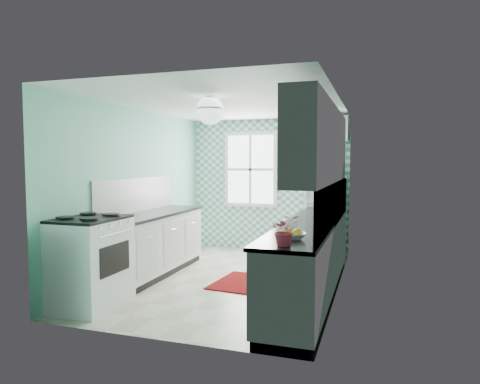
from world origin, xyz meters
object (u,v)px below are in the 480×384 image
(ceiling_light, at_px, (210,110))
(fruit_bowl, at_px, (292,236))
(fridge, at_px, (324,217))
(sink, at_px, (322,213))
(microwave, at_px, (325,166))
(stove, at_px, (90,261))
(potted_plant, at_px, (285,230))

(ceiling_light, xyz_separation_m, fruit_bowl, (1.20, -0.85, -1.35))
(fridge, relative_size, fruit_bowl, 5.41)
(fruit_bowl, bearing_deg, fridge, 91.51)
(sink, xyz_separation_m, microwave, (-0.09, 1.13, 0.69))
(ceiling_light, height_order, sink, ceiling_light)
(fruit_bowl, height_order, microwave, microwave)
(stove, distance_m, fruit_bowl, 2.44)
(potted_plant, height_order, microwave, microwave)
(fridge, bearing_deg, potted_plant, -85.08)
(ceiling_light, distance_m, microwave, 2.89)
(sink, xyz_separation_m, potted_plant, (-0.00, -2.65, 0.15))
(stove, xyz_separation_m, microwave, (2.31, 3.36, 1.08))
(ceiling_light, xyz_separation_m, stove, (-1.20, -0.79, -1.78))
(sink, bearing_deg, stove, -136.03)
(sink, xyz_separation_m, fruit_bowl, (-0.00, -2.29, 0.04))
(sink, bearing_deg, potted_plant, -88.96)
(ceiling_light, distance_m, fruit_bowl, 2.00)
(fridge, bearing_deg, sink, -81.69)
(microwave, bearing_deg, potted_plant, 87.55)
(stove, height_order, potted_plant, potted_plant)
(stove, relative_size, potted_plant, 3.67)
(fridge, relative_size, stove, 1.42)
(sink, bearing_deg, fridge, 95.89)
(stove, xyz_separation_m, sink, (2.40, 2.23, 0.39))
(microwave, bearing_deg, stove, 51.70)
(fridge, height_order, potted_plant, fridge)
(ceiling_light, height_order, potted_plant, ceiling_light)
(sink, bearing_deg, ceiling_light, -128.81)
(fridge, xyz_separation_m, stove, (-2.31, -3.36, -0.19))
(sink, distance_m, microwave, 1.33)
(ceiling_light, height_order, fridge, ceiling_light)
(sink, distance_m, potted_plant, 2.65)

